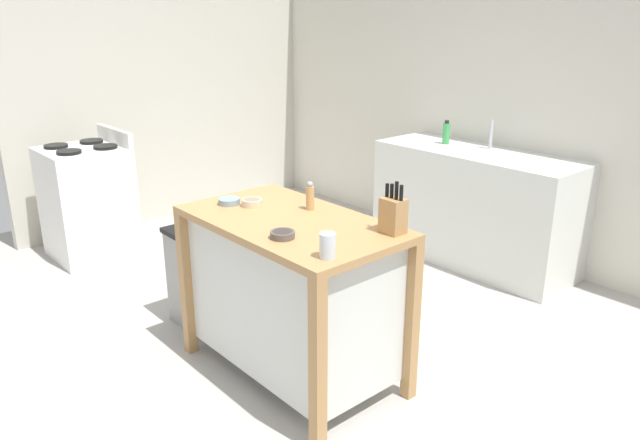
% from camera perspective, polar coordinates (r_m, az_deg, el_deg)
% --- Properties ---
extents(ground_plane, '(6.79, 6.79, 0.00)m').
position_cam_1_polar(ground_plane, '(3.52, -3.46, -13.51)').
color(ground_plane, '#ADA8A0').
rests_on(ground_plane, ground).
extents(wall_back, '(5.79, 0.10, 2.60)m').
position_cam_1_polar(wall_back, '(4.88, 19.81, 10.98)').
color(wall_back, beige).
rests_on(wall_back, ground).
extents(wall_left, '(0.10, 3.04, 2.60)m').
position_cam_1_polar(wall_left, '(5.94, -14.23, 12.74)').
color(wall_left, beige).
rests_on(wall_left, ground).
extents(kitchen_island, '(1.19, 0.68, 0.89)m').
position_cam_1_polar(kitchen_island, '(3.21, -2.70, -6.58)').
color(kitchen_island, '#AD7F4C').
rests_on(kitchen_island, ground).
extents(knife_block, '(0.11, 0.09, 0.25)m').
position_cam_1_polar(knife_block, '(2.86, 6.92, 0.52)').
color(knife_block, '#AD7F4C').
rests_on(knife_block, kitchen_island).
extents(bowl_stoneware_deep, '(0.11, 0.11, 0.04)m').
position_cam_1_polar(bowl_stoneware_deep, '(3.29, -6.45, 1.67)').
color(bowl_stoneware_deep, beige).
rests_on(bowl_stoneware_deep, kitchen_island).
extents(bowl_ceramic_wide, '(0.12, 0.12, 0.03)m').
position_cam_1_polar(bowl_ceramic_wide, '(3.33, -8.56, 1.78)').
color(bowl_ceramic_wide, gray).
rests_on(bowl_ceramic_wide, kitchen_island).
extents(bowl_ceramic_small, '(0.12, 0.12, 0.03)m').
position_cam_1_polar(bowl_ceramic_small, '(2.81, -3.56, -1.36)').
color(bowl_ceramic_small, '#564C47').
rests_on(bowl_ceramic_small, kitchen_island).
extents(drinking_cup, '(0.07, 0.07, 0.11)m').
position_cam_1_polar(drinking_cup, '(2.56, 0.71, -2.44)').
color(drinking_cup, silver).
rests_on(drinking_cup, kitchen_island).
extents(pepper_grinder, '(0.04, 0.04, 0.15)m').
position_cam_1_polar(pepper_grinder, '(3.19, -0.95, 2.23)').
color(pepper_grinder, tan).
rests_on(pepper_grinder, kitchen_island).
extents(trash_bin, '(0.36, 0.28, 0.63)m').
position_cam_1_polar(trash_bin, '(3.88, -11.47, -5.28)').
color(trash_bin, gray).
rests_on(trash_bin, ground).
extents(sink_counter, '(1.61, 0.60, 0.89)m').
position_cam_1_polar(sink_counter, '(4.89, 14.34, 1.23)').
color(sink_counter, silver).
rests_on(sink_counter, ground).
extents(sink_faucet, '(0.02, 0.02, 0.22)m').
position_cam_1_polar(sink_faucet, '(4.87, 15.82, 7.76)').
color(sink_faucet, '#B7BCC1').
rests_on(sink_faucet, sink_counter).
extents(bottle_spray_cleaner, '(0.06, 0.06, 0.19)m').
position_cam_1_polar(bottle_spray_cleaner, '(4.97, 11.82, 8.03)').
color(bottle_spray_cleaner, green).
rests_on(bottle_spray_cleaner, sink_counter).
extents(stove, '(0.60, 0.60, 1.01)m').
position_cam_1_polar(stove, '(5.19, -21.03, 1.64)').
color(stove, white).
rests_on(stove, ground).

